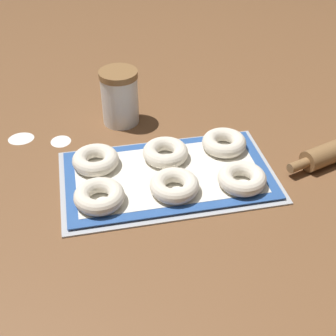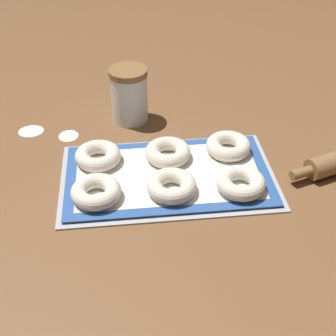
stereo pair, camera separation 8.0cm
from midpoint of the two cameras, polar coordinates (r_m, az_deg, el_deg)
ground_plane at (r=1.08m, az=-1.38°, el=-0.52°), size 2.80×2.80×0.00m
baking_tray at (r=1.06m, az=-2.14°, el=-1.09°), size 0.49×0.29×0.01m
baking_mat at (r=1.06m, az=-2.15°, el=-0.87°), size 0.46×0.26×0.00m
bagel_front_left at (r=0.99m, az=-10.67°, el=-3.46°), size 0.11×0.11×0.03m
bagel_front_center at (r=1.00m, az=-1.49°, el=-2.21°), size 0.11×0.11×0.03m
bagel_front_right at (r=1.03m, az=6.82°, el=-1.34°), size 0.11×0.11×0.03m
bagel_back_left at (r=1.09m, az=-10.90°, el=0.92°), size 0.11×0.11×0.03m
bagel_back_center at (r=1.10m, az=-2.39°, el=1.86°), size 0.11×0.11×0.03m
bagel_back_right at (r=1.13m, az=4.86°, el=3.04°), size 0.11×0.11×0.03m
flour_canister at (r=1.24m, az=-7.76°, el=8.54°), size 0.10×0.10×0.15m
flour_patch_near at (r=1.26m, az=-19.22°, el=3.40°), size 0.07×0.06×0.00m
flour_patch_far at (r=1.22m, az=-14.78°, el=3.15°), size 0.05×0.05×0.00m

